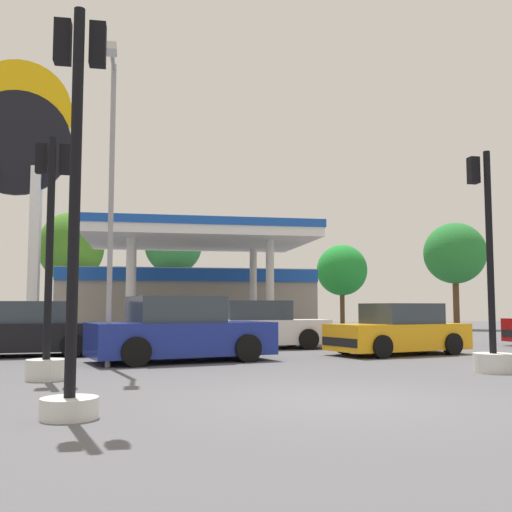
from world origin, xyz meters
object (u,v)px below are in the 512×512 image
Objects in this scene: car_2 at (260,327)px; tree_2 at (173,245)px; traffic_signal_0 at (48,299)px; tree_3 at (342,270)px; traffic_signal_1 at (74,247)px; tree_4 at (455,254)px; tree_1 at (71,248)px; station_pole_sign at (16,160)px; traffic_signal_2 at (491,319)px; corner_streetlamp at (111,181)px; car_5 at (180,332)px; car_0 at (399,331)px; car_3 at (24,331)px.

tree_2 is (-2.16, 14.94, 4.18)m from car_2.
traffic_signal_0 is at bearing -98.40° from tree_2.
tree_2 is 1.29× the size of tree_3.
traffic_signal_1 is 32.81m from tree_4.
tree_2 reaches higher than tree_1.
station_pole_sign is 15.37m from traffic_signal_0.
tree_3 is (15.80, 0.25, -1.08)m from tree_1.
car_2 is at bearing 112.95° from traffic_signal_2.
corner_streetlamp is at bearing 163.33° from traffic_signal_2.
car_5 is 19.64m from tree_2.
traffic_signal_1 is (-8.02, -8.47, 1.44)m from car_0.
tree_3 is (13.49, 22.82, 2.08)m from traffic_signal_0.
tree_3 is at bearing 78.71° from traffic_signal_2.
car_5 is 0.94× the size of tree_3.
traffic_signal_2 is at bearing -30.98° from car_5.
car_2 is 15.66m from tree_2.
tree_1 is at bearing 121.72° from car_0.
station_pole_sign is 19.82m from traffic_signal_2.
traffic_signal_1 is at bearing -126.90° from tree_4.
car_3 is 4.83m from car_5.
traffic_signal_0 is at bearing 177.66° from traffic_signal_2.
car_5 is at bearing -133.66° from tree_4.
traffic_signal_2 is at bearing -76.41° from tree_2.
car_0 is 0.66× the size of tree_2.
tree_1 is at bearing 104.50° from car_5.
tree_1 is at bearing 96.86° from traffic_signal_1.
traffic_signal_2 is 0.70× the size of tree_2.
car_3 is 0.85× the size of traffic_signal_1.
car_2 is 17.33m from tree_1.
traffic_signal_2 is 0.70× the size of tree_1.
tree_2 is at bearing 84.80° from traffic_signal_1.
car_5 is 20.23m from tree_1.
tree_2 reaches higher than traffic_signal_0.
traffic_signal_1 is 6.42m from corner_streetlamp.
corner_streetlamp is (-7.95, -2.41, 3.56)m from car_0.
traffic_signal_1 reaches higher than car_5.
car_5 is 0.74× the size of tree_4.
tree_4 reaches higher than traffic_signal_1.
car_5 is at bearing -119.08° from tree_3.
car_2 is 0.64× the size of corner_streetlamp.
car_3 is 17.92m from tree_2.
car_3 is 0.96× the size of traffic_signal_0.
car_2 is 0.96× the size of traffic_signal_2.
traffic_signal_2 is (10.36, -6.16, 0.41)m from car_3.
traffic_signal_0 is 26.60m from tree_3.
tree_4 is 28.05m from corner_streetlamp.
station_pole_sign is at bearing 104.40° from car_3.
corner_streetlamp is at bearing -141.12° from car_5.
tree_4 is at bearing 56.69° from car_0.
car_5 is at bearing 76.64° from traffic_signal_1.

